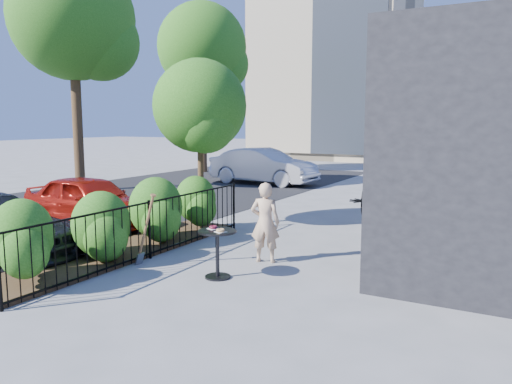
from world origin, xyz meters
The scene contains 13 objects.
ground centered at (0.00, 0.00, 0.00)m, with size 120.00×120.00×0.00m, color gray.
fence centered at (-1.50, 0.00, 0.56)m, with size 0.05×6.05×1.10m.
planting_bed centered at (-2.20, 0.00, 0.04)m, with size 1.30×6.00×0.08m, color #382616.
shrubs centered at (-2.10, 0.10, 0.70)m, with size 1.10×5.60×1.24m.
patio_tree centered at (-2.24, 2.76, 2.76)m, with size 2.20×2.20×3.94m.
street centered at (-7.00, 3.00, 0.00)m, with size 9.00×30.00×0.01m, color black.
street_tree_near centered at (-9.94, 5.96, 5.92)m, with size 4.40×4.40×8.28m.
street_tree_far centered at (-9.94, 13.96, 5.92)m, with size 4.40×4.40×8.28m.
cafe_table centered at (0.24, -0.37, 0.55)m, with size 0.63×0.63×0.84m.
woman centered at (0.48, 0.84, 0.73)m, with size 0.53×0.35×1.46m, color #D5AF8A.
shovel centered at (-1.25, -0.41, 0.58)m, with size 0.46×0.17×1.33m.
car_red centered at (-4.70, 1.55, 0.62)m, with size 1.47×3.66×1.25m, color #A7180D.
car_silver centered at (-4.98, 11.04, 0.74)m, with size 1.56×4.47×1.47m, color #B1B1B6.
Camera 1 is at (4.58, -6.96, 2.52)m, focal length 35.00 mm.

